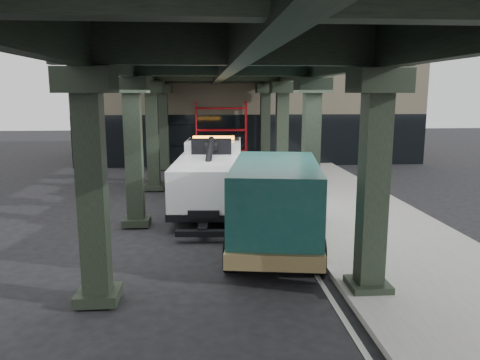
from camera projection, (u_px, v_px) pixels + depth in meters
name	position (u px, v px, depth m)	size (l,w,h in m)	color
ground	(240.00, 242.00, 14.36)	(90.00, 90.00, 0.00)	black
sidewalk	(361.00, 219.00, 16.66)	(5.00, 40.00, 0.15)	gray
lane_stripe	(284.00, 223.00, 16.45)	(0.12, 38.00, 0.01)	silver
viaduct	(223.00, 63.00, 15.29)	(7.40, 32.00, 6.40)	black
building	(246.00, 100.00, 33.39)	(22.00, 10.00, 8.00)	#C6B793
scaffolding	(221.00, 133.00, 28.33)	(3.08, 0.88, 4.00)	red
tow_truck	(211.00, 172.00, 18.89)	(3.04, 8.65, 2.78)	black
towed_van	(275.00, 201.00, 13.62)	(3.39, 6.67, 2.59)	#134541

